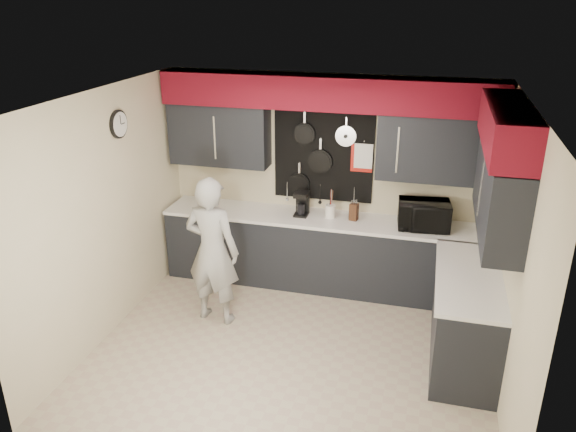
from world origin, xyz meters
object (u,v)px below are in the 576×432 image
(coffee_maker, at_px, (302,203))
(person, at_px, (212,251))
(utensil_crock, at_px, (330,211))
(microwave, at_px, (424,215))
(knife_block, at_px, (354,212))

(coffee_maker, bearing_deg, person, -123.73)
(utensil_crock, bearing_deg, microwave, -1.98)
(utensil_crock, bearing_deg, knife_block, -1.46)
(coffee_maker, bearing_deg, knife_block, -1.19)
(microwave, bearing_deg, utensil_crock, 171.86)
(utensil_crock, bearing_deg, coffee_maker, 179.13)
(microwave, xyz_separation_m, person, (-2.19, -1.06, -0.23))
(utensil_crock, distance_m, person, 1.56)
(microwave, distance_m, knife_block, 0.81)
(knife_block, xyz_separation_m, utensil_crock, (-0.29, 0.01, -0.02))
(knife_block, distance_m, utensil_crock, 0.29)
(knife_block, height_order, coffee_maker, coffee_maker)
(utensil_crock, height_order, person, person)
(knife_block, bearing_deg, coffee_maker, -169.33)
(knife_block, relative_size, utensil_crock, 1.28)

